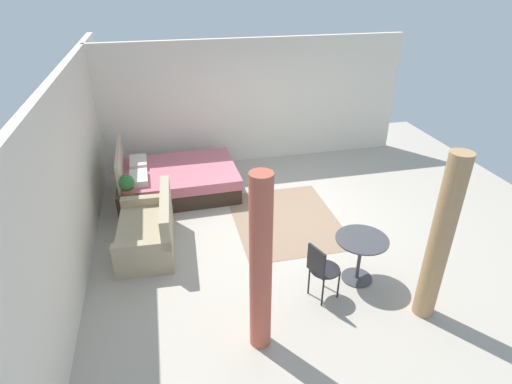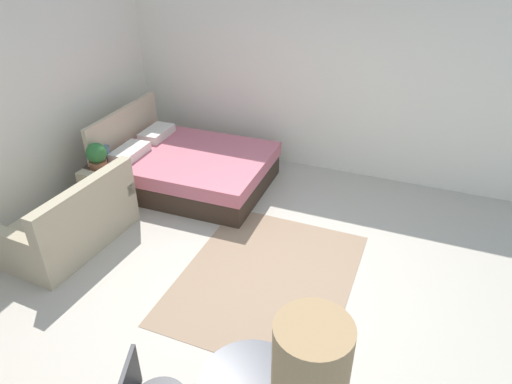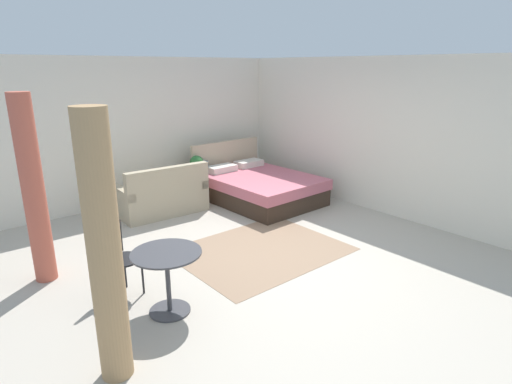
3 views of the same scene
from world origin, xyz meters
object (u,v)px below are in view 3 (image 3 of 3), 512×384
nightstand (202,185)px  potted_plant (197,164)px  bed (258,187)px  cafe_chair_near_window (117,253)px  vase (205,166)px  couch (162,197)px  balcony_table (167,270)px

nightstand → potted_plant: (-0.10, -0.02, 0.43)m
bed → cafe_chair_near_window: 3.84m
potted_plant → cafe_chair_near_window: potted_plant is taller
vase → cafe_chair_near_window: (-2.85, -2.55, -0.09)m
couch → cafe_chair_near_window: 2.77m
vase → nightstand: bearing=-166.2°
bed → balcony_table: size_ratio=3.06×
couch → potted_plant: bearing=18.7°
potted_plant → vase: size_ratio=1.71×
balcony_table → nightstand: bearing=52.2°
potted_plant → balcony_table: 3.98m
bed → couch: size_ratio=1.46×
potted_plant → vase: 0.24m
bed → nightstand: size_ratio=4.27×
couch → vase: couch is taller
potted_plant → cafe_chair_near_window: bearing=-136.5°
couch → nightstand: bearing=17.9°
balcony_table → cafe_chair_near_window: (-0.25, 0.68, 0.03)m
vase → balcony_table: vase is taller
couch → cafe_chair_near_window: (-1.70, -2.18, 0.23)m
couch → balcony_table: size_ratio=2.10×
cafe_chair_near_window → nightstand: bearing=42.6°
couch → vase: bearing=17.4°
couch → vase: (1.16, 0.36, 0.32)m
nightstand → balcony_table: bearing=-127.8°
nightstand → balcony_table: size_ratio=0.72×
bed → cafe_chair_near_window: bearing=-154.6°
potted_plant → balcony_table: (-2.38, -3.18, -0.20)m
bed → nightstand: bearing=129.9°
balcony_table → couch: bearing=63.2°
couch → nightstand: 1.09m
nightstand → balcony_table: (-2.48, -3.20, 0.23)m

